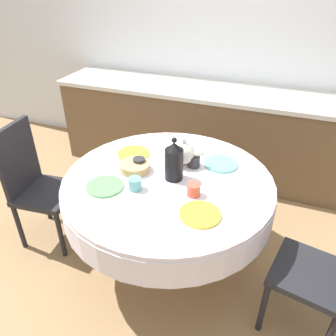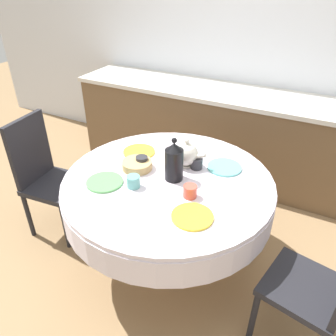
{
  "view_description": "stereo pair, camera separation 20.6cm",
  "coord_description": "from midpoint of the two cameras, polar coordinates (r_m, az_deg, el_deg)",
  "views": [
    {
      "loc": [
        0.62,
        -1.63,
        1.9
      ],
      "look_at": [
        0.0,
        0.0,
        0.81
      ],
      "focal_mm": 35.0,
      "sensor_mm": 36.0,
      "label": 1
    },
    {
      "loc": [
        0.8,
        -1.55,
        1.9
      ],
      "look_at": [
        0.0,
        0.0,
        0.81
      ],
      "focal_mm": 35.0,
      "sensor_mm": 36.0,
      "label": 2
    }
  ],
  "objects": [
    {
      "name": "cup_far_left",
      "position": [
        2.2,
        -7.71,
        0.73
      ],
      "size": [
        0.08,
        0.08,
        0.08
      ],
      "primitive_type": "cylinder",
      "color": "#28282D",
      "rests_on": "dining_table"
    },
    {
      "name": "plate_near_left",
      "position": [
        2.07,
        -13.77,
        -3.21
      ],
      "size": [
        0.23,
        0.23,
        0.01
      ],
      "primitive_type": "cylinder",
      "color": "#5BA85B",
      "rests_on": "dining_table"
    },
    {
      "name": "kitchen_counter",
      "position": [
        3.37,
        6.52,
        6.22
      ],
      "size": [
        3.24,
        0.64,
        0.88
      ],
      "color": "brown",
      "rests_on": "ground_plane"
    },
    {
      "name": "plate_far_right",
      "position": [
        2.25,
        6.64,
        0.66
      ],
      "size": [
        0.23,
        0.23,
        0.01
      ],
      "primitive_type": "cylinder",
      "color": "#60BCB7",
      "rests_on": "dining_table"
    },
    {
      "name": "cup_near_right",
      "position": [
        1.93,
        1.43,
        -3.9
      ],
      "size": [
        0.08,
        0.08,
        0.08
      ],
      "primitive_type": "cylinder",
      "color": "#CC4C3D",
      "rests_on": "dining_table"
    },
    {
      "name": "chair_left",
      "position": [
        1.97,
        23.78,
        -15.89
      ],
      "size": [
        0.47,
        0.47,
        0.96
      ],
      "rotation": [
        0.0,
        0.0,
        1.36
      ],
      "color": "black",
      "rests_on": "ground_plane"
    },
    {
      "name": "cup_near_left",
      "position": [
        2.0,
        -8.7,
        -2.85
      ],
      "size": [
        0.08,
        0.08,
        0.08
      ],
      "primitive_type": "cylinder",
      "color": "#5BA39E",
      "rests_on": "dining_table"
    },
    {
      "name": "ground_plane",
      "position": [
        2.58,
        -2.37,
        -15.48
      ],
      "size": [
        12.0,
        12.0,
        0.0
      ],
      "primitive_type": "plane",
      "color": "#8E704C"
    },
    {
      "name": "dining_table",
      "position": [
        2.17,
        -2.72,
        -4.61
      ],
      "size": [
        1.36,
        1.36,
        0.73
      ],
      "color": "tan",
      "rests_on": "ground_plane"
    },
    {
      "name": "wall_back",
      "position": [
        3.42,
        9.02,
        21.57
      ],
      "size": [
        7.0,
        0.05,
        2.6
      ],
      "color": "silver",
      "rests_on": "ground_plane"
    },
    {
      "name": "coffee_carafe",
      "position": [
        2.04,
        -1.85,
        1.09
      ],
      "size": [
        0.12,
        0.12,
        0.29
      ],
      "color": "black",
      "rests_on": "dining_table"
    },
    {
      "name": "bread_basket",
      "position": [
        2.19,
        -8.47,
        0.12
      ],
      "size": [
        0.2,
        0.2,
        0.05
      ],
      "primitive_type": "cylinder",
      "color": "tan",
      "rests_on": "dining_table"
    },
    {
      "name": "plate_near_right",
      "position": [
        1.81,
        2.34,
        -8.17
      ],
      "size": [
        0.23,
        0.23,
        0.01
      ],
      "primitive_type": "cylinder",
      "color": "yellow",
      "rests_on": "dining_table"
    },
    {
      "name": "chair_right",
      "position": [
        2.67,
        -24.25,
        -2.18
      ],
      "size": [
        0.44,
        0.44,
        0.96
      ],
      "rotation": [
        0.0,
        0.0,
        -1.47
      ],
      "color": "black",
      "rests_on": "ground_plane"
    },
    {
      "name": "teapot",
      "position": [
        2.2,
        0.08,
        2.55
      ],
      "size": [
        0.22,
        0.16,
        0.2
      ],
      "color": "silver",
      "rests_on": "dining_table"
    },
    {
      "name": "cup_far_right",
      "position": [
        2.2,
        1.89,
        1.06
      ],
      "size": [
        0.08,
        0.08,
        0.08
      ],
      "primitive_type": "cylinder",
      "color": "#28282D",
      "rests_on": "dining_table"
    },
    {
      "name": "plate_far_left",
      "position": [
        2.39,
        -8.51,
        2.43
      ],
      "size": [
        0.23,
        0.23,
        0.01
      ],
      "primitive_type": "cylinder",
      "color": "yellow",
      "rests_on": "dining_table"
    }
  ]
}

